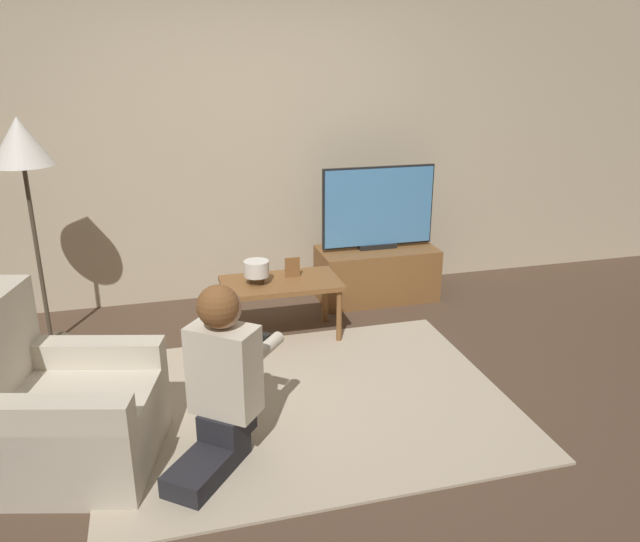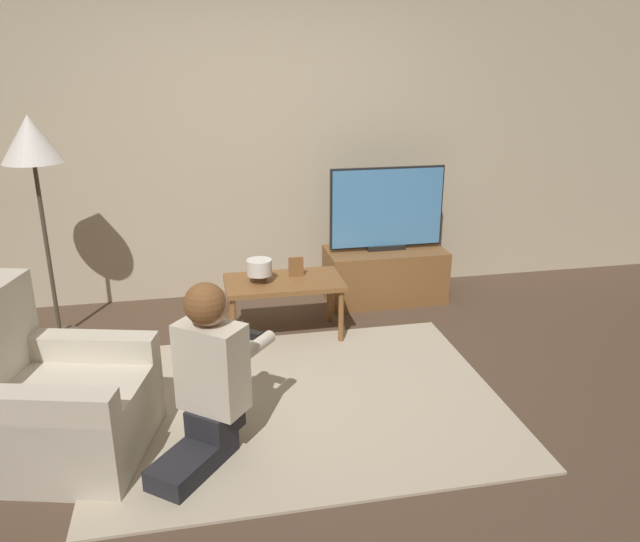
% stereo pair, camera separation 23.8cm
% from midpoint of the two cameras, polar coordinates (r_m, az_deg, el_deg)
% --- Properties ---
extents(ground_plane, '(10.00, 10.00, 0.00)m').
position_cam_midpoint_polar(ground_plane, '(3.85, 0.10, -11.99)').
color(ground_plane, brown).
extents(wall_back, '(10.00, 0.06, 2.60)m').
position_cam_midpoint_polar(wall_back, '(5.24, -4.23, 11.64)').
color(wall_back, beige).
rests_on(wall_back, ground_plane).
extents(rug, '(2.38, 1.87, 0.02)m').
position_cam_midpoint_polar(rug, '(3.84, 0.10, -11.89)').
color(rug, '#BCAD93').
rests_on(rug, ground_plane).
extents(tv_stand, '(0.98, 0.48, 0.44)m').
position_cam_midpoint_polar(tv_stand, '(5.31, 7.21, -0.34)').
color(tv_stand, brown).
rests_on(tv_stand, ground_plane).
extents(tv, '(0.95, 0.08, 0.69)m').
position_cam_midpoint_polar(tv, '(5.15, 7.47, 5.66)').
color(tv, black).
rests_on(tv, tv_stand).
extents(coffee_table, '(0.85, 0.48, 0.44)m').
position_cam_midpoint_polar(coffee_table, '(4.53, -1.83, -1.46)').
color(coffee_table, brown).
rests_on(coffee_table, ground_plane).
extents(floor_lamp, '(0.41, 0.41, 1.61)m').
position_cam_midpoint_polar(floor_lamp, '(4.63, -23.48, 10.09)').
color(floor_lamp, '#4C4233').
rests_on(floor_lamp, ground_plane).
extents(armchair, '(1.00, 0.93, 0.90)m').
position_cam_midpoint_polar(armchair, '(3.51, -21.44, -11.48)').
color(armchair, beige).
rests_on(armchair, ground_plane).
extents(person_kneeling, '(0.72, 0.82, 0.94)m').
position_cam_midpoint_polar(person_kneeling, '(3.21, -7.99, -9.11)').
color(person_kneeling, '#232328').
rests_on(person_kneeling, rug).
extents(picture_frame, '(0.11, 0.01, 0.15)m').
position_cam_midpoint_polar(picture_frame, '(4.56, -0.71, 0.36)').
color(picture_frame, brown).
rests_on(picture_frame, coffee_table).
extents(table_lamp, '(0.18, 0.18, 0.17)m').
position_cam_midpoint_polar(table_lamp, '(4.44, -4.05, 0.18)').
color(table_lamp, '#4C3823').
rests_on(table_lamp, coffee_table).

